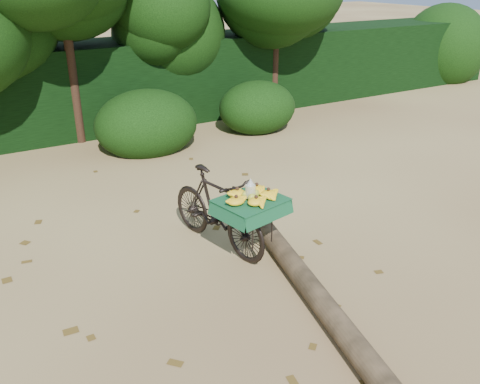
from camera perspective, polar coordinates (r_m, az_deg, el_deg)
ground at (r=5.92m, az=-8.70°, el=-9.36°), size 80.00×80.00×0.00m
vendor_bicycle at (r=6.20m, az=-2.45°, el=-1.96°), size 0.94×1.82×1.02m
fallen_log at (r=5.29m, az=9.28°, el=-12.31°), size 1.00×3.29×0.24m
hedge_backdrop at (r=11.34m, az=-21.51°, el=10.37°), size 26.00×1.80×1.80m
tree_row at (r=10.29m, az=-25.23°, el=14.85°), size 14.50×2.00×4.00m
bush_clumps at (r=9.64m, az=-16.00°, el=6.19°), size 8.80×1.70×0.90m
leaf_litter at (r=6.44m, az=-10.94°, el=-6.54°), size 7.00×7.30×0.01m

